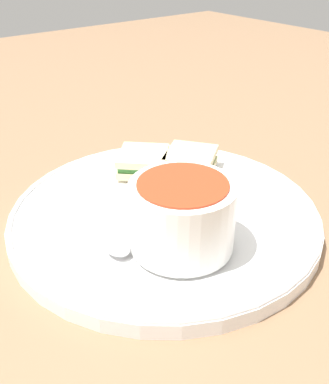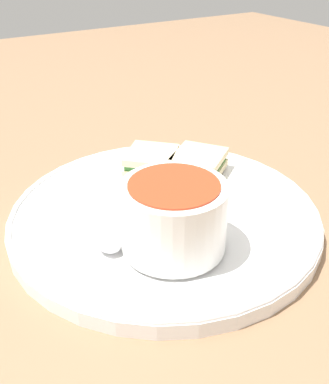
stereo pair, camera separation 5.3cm
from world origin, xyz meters
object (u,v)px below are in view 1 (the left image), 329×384
Objects in this scene: spoon at (112,243)px; sandwich_half_near at (191,161)px; soup_bowl at (182,215)px; sandwich_half_far at (143,161)px.

sandwich_half_near is at bearing 116.94° from spoon.
soup_bowl is 0.08m from spoon.
sandwich_half_far is at bearing -35.96° from sandwich_half_near.
soup_bowl is 0.91× the size of spoon.
soup_bowl is at bearing 67.12° from sandwich_half_far.
sandwich_half_near is 0.07m from sandwich_half_far.
soup_bowl is 1.16× the size of sandwich_half_far.
sandwich_half_near is 0.99× the size of sandwich_half_far.
spoon is 1.28× the size of sandwich_half_far.
soup_bowl is at bearing 45.69° from sandwich_half_near.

